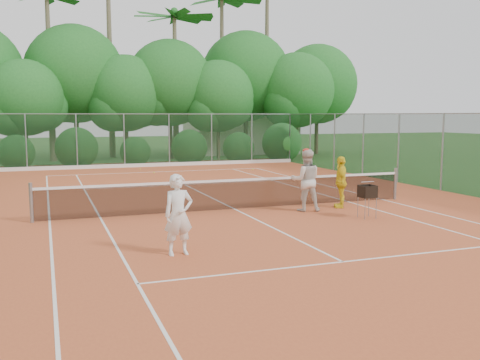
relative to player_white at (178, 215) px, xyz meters
name	(u,v)px	position (x,y,z in m)	size (l,w,h in m)	color
ground	(235,210)	(2.95, 4.71, -0.88)	(120.00, 120.00, 0.00)	#234E1B
clay_court	(235,210)	(2.95, 4.71, -0.87)	(18.00, 36.00, 0.02)	#BE552B
club_building	(240,134)	(11.95, 28.71, 0.62)	(8.00, 5.00, 3.00)	beige
tennis_net	(235,193)	(2.95, 4.71, -0.35)	(11.97, 0.10, 1.10)	gray
player_white	(178,215)	(0.00, 0.00, 0.00)	(0.63, 0.41, 1.71)	white
player_center_grp	(306,180)	(4.90, 3.75, 0.10)	(1.10, 0.96, 1.93)	beige
player_yellow	(341,182)	(6.23, 3.91, -0.04)	(0.96, 0.40, 1.64)	yellow
ball_hopper	(367,192)	(6.03, 2.12, -0.11)	(0.41, 0.41, 0.95)	gray
stray_ball_a	(154,173)	(2.61, 16.06, -0.82)	(0.07, 0.07, 0.07)	yellow
stray_ball_b	(140,169)	(2.25, 18.06, -0.82)	(0.07, 0.07, 0.07)	gold
stray_ball_c	(253,169)	(7.92, 15.78, -0.82)	(0.07, 0.07, 0.07)	#BCDD33
court_markings	(235,209)	(2.95, 4.71, -0.85)	(11.03, 23.83, 0.01)	white
fence_back	(147,140)	(2.95, 19.71, 0.64)	(18.07, 0.07, 3.00)	#19381E
tropical_treeline	(153,82)	(4.39, 24.93, 4.24)	(32.10, 8.49, 15.03)	brown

